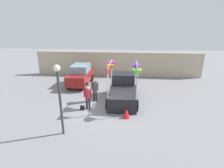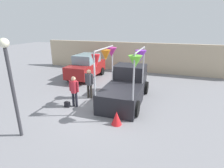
% 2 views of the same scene
% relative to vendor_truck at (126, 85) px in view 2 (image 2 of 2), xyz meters
% --- Properties ---
extents(ground_plane, '(60.00, 60.00, 0.00)m').
position_rel_vendor_truck_xyz_m(ground_plane, '(-0.82, -1.45, -0.88)').
color(ground_plane, slate).
extents(vendor_truck, '(2.45, 4.13, 3.01)m').
position_rel_vendor_truck_xyz_m(vendor_truck, '(0.00, 0.00, 0.00)').
color(vendor_truck, black).
rests_on(vendor_truck, ground).
extents(parked_car, '(1.88, 4.00, 1.88)m').
position_rel_vendor_truck_xyz_m(parked_car, '(-4.06, 3.23, 0.07)').
color(parked_car, maroon).
rests_on(parked_car, ground).
extents(person_customer, '(0.53, 0.34, 1.62)m').
position_rel_vendor_truck_xyz_m(person_customer, '(-2.27, -1.72, 0.10)').
color(person_customer, black).
rests_on(person_customer, ground).
extents(person_vendor, '(0.53, 0.34, 1.71)m').
position_rel_vendor_truck_xyz_m(person_vendor, '(-2.03, -0.46, 0.16)').
color(person_vendor, '#2D2823').
rests_on(person_vendor, ground).
extents(handbag, '(0.28, 0.16, 0.28)m').
position_rel_vendor_truck_xyz_m(handbag, '(-2.62, -1.92, -0.74)').
color(handbag, black).
rests_on(handbag, ground).
extents(street_lamp, '(0.32, 0.32, 3.65)m').
position_rel_vendor_truck_xyz_m(street_lamp, '(-2.93, -4.64, 1.53)').
color(street_lamp, '#333338').
rests_on(street_lamp, ground).
extents(brick_boundary_wall, '(18.00, 0.36, 2.60)m').
position_rel_vendor_truck_xyz_m(brick_boundary_wall, '(-0.82, 6.68, 0.42)').
color(brick_boundary_wall, tan).
rests_on(brick_boundary_wall, ground).
extents(folded_kite_bundle_crimson, '(0.59, 0.59, 0.60)m').
position_rel_vendor_truck_xyz_m(folded_kite_bundle_crimson, '(0.31, -2.71, -0.58)').
color(folded_kite_bundle_crimson, red).
rests_on(folded_kite_bundle_crimson, ground).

